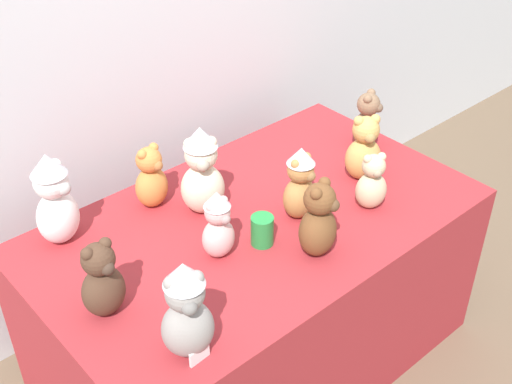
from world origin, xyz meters
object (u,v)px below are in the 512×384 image
(teddy_bear_mocha, at_px, (367,121))
(teddy_bear_blush, at_px, (218,225))
(teddy_bear_cream, at_px, (202,172))
(party_cup_green, at_px, (262,230))
(display_table, at_px, (256,292))
(teddy_bear_cocoa, at_px, (102,281))
(teddy_bear_snow, at_px, (55,200))
(teddy_bear_honey, at_px, (364,150))
(teddy_bear_ginger, at_px, (151,178))
(teddy_bear_sand, at_px, (372,183))
(teddy_bear_chestnut, at_px, (319,221))
(teddy_bear_caramel, at_px, (300,184))
(teddy_bear_ash, at_px, (186,311))

(teddy_bear_mocha, bearing_deg, teddy_bear_blush, 161.81)
(teddy_bear_cream, relative_size, party_cup_green, 3.22)
(teddy_bear_blush, bearing_deg, display_table, 13.05)
(teddy_bear_cocoa, distance_m, party_cup_green, 0.59)
(teddy_bear_snow, bearing_deg, teddy_bear_cocoa, -124.41)
(teddy_bear_snow, height_order, teddy_bear_cream, teddy_bear_cream)
(teddy_bear_honey, distance_m, party_cup_green, 0.57)
(teddy_bear_ginger, height_order, teddy_bear_cream, teddy_bear_cream)
(display_table, height_order, teddy_bear_blush, teddy_bear_blush)
(teddy_bear_snow, relative_size, teddy_bear_sand, 1.52)
(teddy_bear_snow, xyz_separation_m, teddy_bear_blush, (0.36, -0.43, -0.04))
(teddy_bear_sand, relative_size, teddy_bear_cream, 0.65)
(display_table, bearing_deg, teddy_bear_honey, -8.36)
(display_table, height_order, teddy_bear_honey, teddy_bear_honey)
(teddy_bear_snow, distance_m, teddy_bear_blush, 0.56)
(teddy_bear_ginger, bearing_deg, teddy_bear_honey, -41.36)
(display_table, distance_m, teddy_bear_cocoa, 0.82)
(teddy_bear_ginger, xyz_separation_m, teddy_bear_blush, (0.00, -0.39, 0.01))
(party_cup_green, bearing_deg, teddy_bear_honey, 4.46)
(teddy_bear_snow, xyz_separation_m, teddy_bear_chestnut, (0.62, -0.64, -0.04))
(teddy_bear_sand, xyz_separation_m, party_cup_green, (-0.44, 0.11, -0.05))
(display_table, height_order, teddy_bear_mocha, teddy_bear_mocha)
(teddy_bear_ginger, distance_m, teddy_bear_sand, 0.81)
(teddy_bear_honey, relative_size, teddy_bear_sand, 1.21)
(teddy_bear_cocoa, height_order, teddy_bear_honey, teddy_bear_honey)
(display_table, distance_m, teddy_bear_sand, 0.64)
(teddy_bear_sand, bearing_deg, teddy_bear_blush, -169.57)
(display_table, bearing_deg, teddy_bear_caramel, -33.85)
(display_table, relative_size, teddy_bear_snow, 4.69)
(teddy_bear_blush, bearing_deg, teddy_bear_cocoa, 174.19)
(display_table, distance_m, party_cup_green, 0.44)
(teddy_bear_snow, height_order, teddy_bear_chestnut, teddy_bear_snow)
(teddy_bear_mocha, bearing_deg, teddy_bear_sand, -163.90)
(teddy_bear_ash, xyz_separation_m, party_cup_green, (0.48, 0.23, -0.11))
(teddy_bear_ash, distance_m, teddy_bear_cream, 0.68)
(display_table, distance_m, teddy_bear_honey, 0.70)
(teddy_bear_caramel, bearing_deg, party_cup_green, 179.49)
(teddy_bear_mocha, height_order, teddy_bear_blush, teddy_bear_blush)
(teddy_bear_ginger, relative_size, teddy_bear_cocoa, 0.94)
(teddy_bear_sand, height_order, party_cup_green, teddy_bear_sand)
(teddy_bear_chestnut, height_order, teddy_bear_cream, teddy_bear_cream)
(teddy_bear_honey, xyz_separation_m, teddy_bear_sand, (-0.12, -0.15, -0.02))
(teddy_bear_cream, height_order, party_cup_green, teddy_bear_cream)
(teddy_bear_ginger, relative_size, teddy_bear_honey, 0.91)
(teddy_bear_cocoa, xyz_separation_m, party_cup_green, (0.58, -0.07, -0.07))
(teddy_bear_snow, height_order, teddy_bear_honey, teddy_bear_snow)
(teddy_bear_mocha, bearing_deg, teddy_bear_cream, 146.57)
(teddy_bear_caramel, distance_m, party_cup_green, 0.23)
(teddy_bear_ash, xyz_separation_m, teddy_bear_honey, (1.05, 0.27, -0.03))
(teddy_bear_snow, height_order, party_cup_green, teddy_bear_snow)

